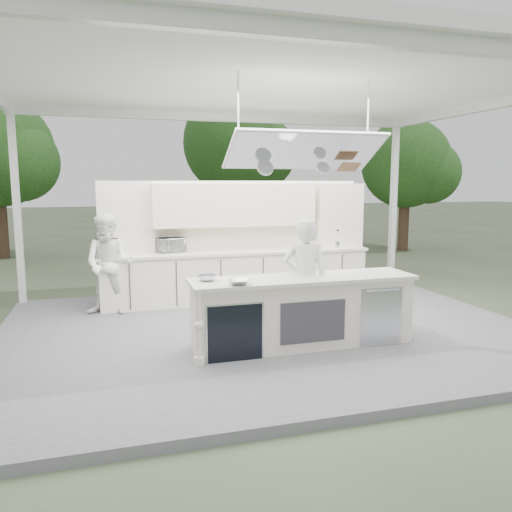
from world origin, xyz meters
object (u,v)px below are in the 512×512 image
object	(u,v)px
head_chef	(305,280)
sous_chef	(109,264)
demo_island	(302,311)
back_counter	(238,275)

from	to	relation	value
head_chef	sous_chef	distance (m)	3.46
demo_island	back_counter	world-z (taller)	same
sous_chef	back_counter	bearing A→B (deg)	28.29
sous_chef	demo_island	bearing A→B (deg)	-24.82
head_chef	sous_chef	xyz separation A→B (m)	(-2.63, 2.25, -0.01)
demo_island	sous_chef	size ratio (longest dim) A/B	1.82
demo_island	sous_chef	world-z (taller)	sous_chef
head_chef	sous_chef	size ratio (longest dim) A/B	1.01
back_counter	head_chef	distance (m)	2.65
demo_island	head_chef	xyz separation A→B (m)	(0.13, 0.21, 0.39)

